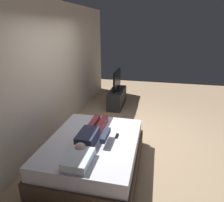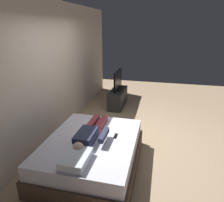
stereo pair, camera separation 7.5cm
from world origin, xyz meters
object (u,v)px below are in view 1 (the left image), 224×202
Objects in this scene: tv_stand at (117,98)px; tv at (117,81)px; bed at (93,153)px; person at (91,134)px; pillow at (79,159)px; remote at (117,136)px.

tv reaches higher than tv_stand.
bed is 0.36m from person.
person is (0.66, 0.04, 0.02)m from pillow.
bed is 0.50m from remote.
person reaches higher than pillow.
bed is 2.95m from tv.
person is 2.88m from tv.
pillow is at bearing -176.83° from person.
bed is at bearing -128.28° from person.
remote is at bearing -168.71° from tv.
tv_stand is at bearing 2.75° from person.
tv reaches higher than remote.
pillow is 3.20× the size of remote.
pillow is 0.38× the size of person.
tv reaches higher than bed.
person reaches higher than tv_stand.
remote is (0.18, -0.37, 0.29)m from bed.
bed is 2.90m from tv_stand.
bed is at bearing 116.05° from remote.
person is 1.43× the size of tv.
bed is 0.72m from pillow.
remote is 0.17× the size of tv.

